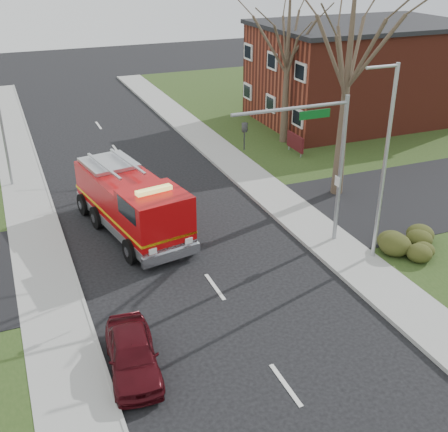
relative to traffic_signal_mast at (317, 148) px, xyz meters
name	(u,v)px	position (x,y,z in m)	size (l,w,h in m)	color
ground	(215,287)	(-5.21, -1.50, -4.71)	(120.00, 120.00, 0.00)	black
sidewalk_right	(347,256)	(0.99, -1.50, -4.63)	(2.40, 80.00, 0.15)	#989993
sidewalk_left	(56,321)	(-11.41, -1.50, -4.63)	(2.40, 80.00, 0.15)	#989993
brick_building	(361,72)	(13.79, 16.50, -1.05)	(15.40, 10.40, 7.25)	maroon
health_center_sign	(295,142)	(5.29, 11.00, -3.83)	(0.12, 2.00, 1.40)	#481015
hedge_corner	(415,244)	(3.79, -2.50, -4.13)	(2.80, 2.00, 0.90)	#2E3513
bare_tree_near	(349,56)	(4.29, 4.50, 2.71)	(6.00, 6.00, 12.00)	#403026
bare_tree_far	(288,46)	(5.79, 13.50, 1.78)	(5.25, 5.25, 10.50)	#403026
traffic_signal_mast	(317,148)	(0.00, 0.00, 0.00)	(5.29, 0.18, 6.80)	gray
streetlight_pole	(384,160)	(1.93, -2.00, -0.16)	(1.48, 0.16, 8.40)	#B7BABF
utility_pole_far	(2,127)	(-12.01, 12.50, -1.21)	(0.14, 0.14, 7.00)	gray
fire_engine	(132,205)	(-7.00, 4.42, -3.29)	(4.12, 8.12, 3.13)	#A90709
parked_car_maroon	(132,354)	(-9.41, -5.03, -4.05)	(1.54, 3.84, 1.31)	#400A0F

